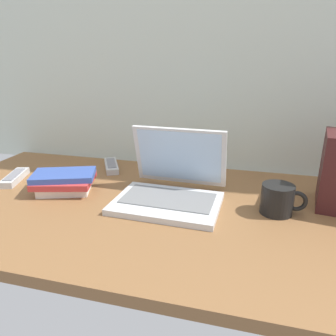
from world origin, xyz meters
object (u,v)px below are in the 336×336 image
at_px(laptop, 171,186).
at_px(coffee_mug, 278,199).
at_px(book_stack, 64,181).
at_px(remote_control_far, 15,177).
at_px(remote_control_near, 111,166).

xyz_separation_m(laptop, coffee_mug, (0.31, -0.01, -0.00)).
bearing_deg(book_stack, remote_control_far, 170.21).
bearing_deg(remote_control_near, laptop, -36.44).
height_order(coffee_mug, remote_control_near, coffee_mug).
bearing_deg(laptop, remote_control_far, 178.52).
distance_m(coffee_mug, book_stack, 0.67).
bearing_deg(laptop, remote_control_near, 143.56).
height_order(laptop, remote_control_near, laptop).
xyz_separation_m(laptop, remote_control_near, (-0.30, 0.22, -0.03)).
height_order(remote_control_near, remote_control_far, same).
distance_m(remote_control_near, book_stack, 0.25).
height_order(coffee_mug, book_stack, coffee_mug).
bearing_deg(book_stack, laptop, 3.91).
relative_size(laptop, remote_control_far, 1.91).
height_order(laptop, book_stack, laptop).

